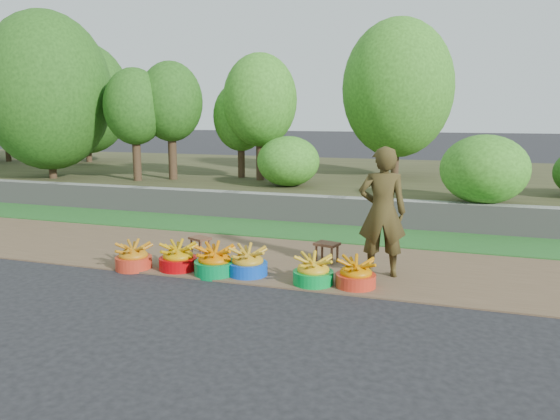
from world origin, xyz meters
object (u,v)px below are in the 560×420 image
(basin_a, at_px, (133,257))
(basin_f, at_px, (356,275))
(basin_c, at_px, (215,262))
(vendor_woman, at_px, (382,212))
(basin_b, at_px, (178,258))
(stool_right, at_px, (327,247))
(stool_left, at_px, (200,241))
(basin_d, at_px, (248,263))
(basin_e, at_px, (313,272))

(basin_a, distance_m, basin_f, 3.10)
(basin_c, height_order, vendor_woman, vendor_woman)
(basin_b, xyz_separation_m, stool_right, (1.86, 1.01, 0.08))
(basin_f, distance_m, stool_left, 2.68)
(basin_f, bearing_deg, vendor_woman, 69.84)
(stool_left, bearing_deg, basin_f, -17.39)
(basin_f, bearing_deg, basin_d, 178.52)
(basin_d, relative_size, basin_e, 1.03)
(stool_right, bearing_deg, basin_c, -140.53)
(basin_c, relative_size, stool_right, 1.43)
(stool_right, height_order, vendor_woman, vendor_woman)
(basin_e, bearing_deg, stool_left, 157.02)
(basin_a, bearing_deg, stool_left, 60.87)
(basin_e, height_order, vendor_woman, vendor_woman)
(basin_e, distance_m, vendor_woman, 1.22)
(basin_b, distance_m, basin_e, 1.94)
(basin_e, distance_m, stool_right, 1.05)
(basin_a, bearing_deg, basin_c, 4.58)
(basin_d, xyz_separation_m, stool_right, (0.85, 0.94, 0.07))
(basin_e, xyz_separation_m, vendor_woman, (0.75, 0.65, 0.70))
(basin_e, height_order, stool_left, basin_e)
(basin_b, bearing_deg, basin_e, -0.79)
(basin_c, relative_size, basin_d, 1.04)
(basin_f, distance_m, vendor_woman, 0.95)
(basin_c, xyz_separation_m, basin_d, (0.43, 0.11, -0.01))
(basin_f, xyz_separation_m, vendor_woman, (0.22, 0.59, 0.71))
(stool_right, distance_m, vendor_woman, 1.11)
(basin_a, distance_m, stool_right, 2.74)
(basin_a, bearing_deg, basin_f, 3.13)
(basin_b, bearing_deg, stool_left, 95.78)
(basin_f, xyz_separation_m, stool_left, (-2.55, 0.80, 0.06))
(basin_c, distance_m, basin_f, 1.90)
(stool_left, distance_m, vendor_woman, 2.85)
(basin_c, height_order, basin_d, basin_c)
(basin_b, height_order, stool_left, basin_b)
(basin_c, distance_m, vendor_woman, 2.32)
(basin_d, bearing_deg, basin_b, -176.12)
(basin_d, distance_m, basin_e, 0.94)
(basin_a, relative_size, basin_f, 1.01)
(vendor_woman, bearing_deg, stool_left, -15.38)
(basin_a, xyz_separation_m, stool_right, (2.48, 1.15, 0.08))
(basin_a, distance_m, basin_e, 2.56)
(basin_d, xyz_separation_m, basin_f, (1.46, -0.04, -0.01))
(basin_a, xyz_separation_m, basin_d, (1.63, 0.21, 0.01))
(basin_a, distance_m, basin_b, 0.64)
(basin_c, relative_size, basin_e, 1.07)
(basin_c, distance_m, stool_left, 1.10)
(stool_left, xyz_separation_m, vendor_woman, (2.77, -0.21, 0.64))
(basin_d, distance_m, stool_right, 1.27)
(basin_c, relative_size, stool_left, 1.48)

